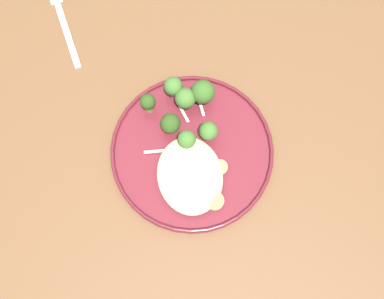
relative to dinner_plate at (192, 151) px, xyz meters
name	(u,v)px	position (x,y,z in m)	size (l,w,h in m)	color
ground	(191,228)	(0.04, -0.01, -0.75)	(6.00, 6.00, 0.00)	#2D2B28
wooden_dining_table	(190,185)	(0.04, -0.01, -0.09)	(1.40, 1.00, 0.74)	brown
dinner_plate	(192,151)	(0.00, 0.00, 0.00)	(0.29, 0.29, 0.02)	maroon
noodle_bed	(189,176)	(0.05, -0.01, 0.02)	(0.14, 0.11, 0.03)	beige
seared_scallop_on_noodles	(182,193)	(0.07, -0.03, 0.01)	(0.03, 0.03, 0.01)	beige
seared_scallop_half_hidden	(215,201)	(0.10, 0.02, 0.01)	(0.03, 0.03, 0.02)	#DBB77A
seared_scallop_right_edge	(174,180)	(0.05, -0.04, 0.01)	(0.02, 0.02, 0.01)	#DBB77A
seared_scallop_tiny_bay	(220,168)	(0.04, 0.04, 0.01)	(0.03, 0.03, 0.01)	#DBB77A
broccoli_floret_center_pile	(170,124)	(-0.05, -0.03, 0.03)	(0.04, 0.04, 0.05)	#7A994C
broccoli_floret_beside_noodles	(148,103)	(-0.09, -0.06, 0.03)	(0.03, 0.03, 0.05)	#7A994C
broccoli_floret_rear_charred	(185,99)	(-0.09, 0.00, 0.03)	(0.04, 0.04, 0.05)	#89A356
broccoli_floret_right_tilted	(209,131)	(-0.02, 0.03, 0.03)	(0.03, 0.03, 0.05)	#7A994C
broccoli_floret_front_edge	(175,86)	(-0.11, -0.01, 0.04)	(0.03, 0.03, 0.05)	#89A356
broccoli_floret_small_sprig	(187,140)	(-0.01, -0.01, 0.04)	(0.03, 0.03, 0.05)	#7A994C
broccoli_floret_split_head	(203,92)	(-0.09, 0.04, 0.04)	(0.04, 0.04, 0.06)	#89A356
onion_sliver_long_sliver	(158,151)	(-0.01, -0.06, 0.01)	(0.05, 0.01, 0.00)	silver
onion_sliver_pale_crescent	(200,102)	(-0.09, 0.03, 0.01)	(0.06, 0.01, 0.00)	silver
onion_sliver_curled_piece	(183,112)	(-0.07, 0.00, 0.01)	(0.04, 0.01, 0.00)	silver
dinner_fork	(64,24)	(-0.30, -0.20, -0.01)	(0.19, 0.05, 0.00)	silver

